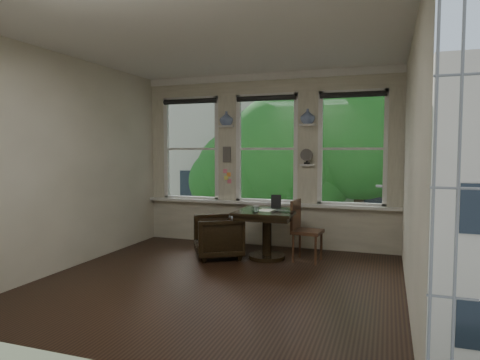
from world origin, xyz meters
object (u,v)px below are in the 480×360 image
at_px(armchair_left, 218,237).
at_px(table, 267,235).
at_px(laptop, 284,212).
at_px(mug, 256,208).
at_px(side_chair_right, 308,231).

bearing_deg(armchair_left, table, 73.01).
height_order(armchair_left, laptop, laptop).
distance_m(table, mug, 0.47).
xyz_separation_m(table, laptop, (0.29, -0.14, 0.39)).
distance_m(armchair_left, laptop, 1.12).
relative_size(armchair_left, laptop, 2.17).
bearing_deg(mug, side_chair_right, 15.68).
height_order(armchair_left, mug, mug).
height_order(side_chair_right, mug, side_chair_right).
bearing_deg(mug, laptop, 3.07).
height_order(armchair_left, side_chair_right, side_chair_right).
height_order(laptop, mug, mug).
relative_size(armchair_left, mug, 7.16).
xyz_separation_m(armchair_left, laptop, (1.03, 0.05, 0.43)).
distance_m(armchair_left, mug, 0.77).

